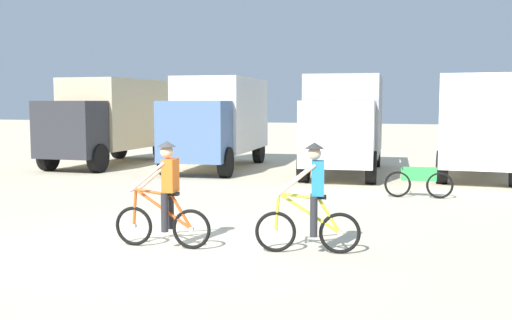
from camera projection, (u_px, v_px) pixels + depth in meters
name	position (u px, v px, depth m)	size (l,w,h in m)	color
ground_plane	(152.00, 247.00, 10.39)	(120.00, 120.00, 0.00)	beige
box_truck_tan_camper	(112.00, 117.00, 24.04)	(2.46, 6.78, 3.35)	#CCB78E
box_truck_white_box	(219.00, 118.00, 22.61)	(2.93, 6.93, 3.35)	white
box_truck_grey_hauler	(345.00, 119.00, 21.04)	(2.93, 6.93, 3.35)	#9E9EA3
box_truck_avon_van	(480.00, 119.00, 20.47)	(2.64, 6.84, 3.35)	white
cyclist_orange_shirt	(165.00, 198.00, 10.29)	(1.73, 0.52, 1.82)	black
cyclist_cowboy_hat	(311.00, 202.00, 9.92)	(1.71, 0.57, 1.82)	black
bicycle_spare	(418.00, 183.00, 15.67)	(1.73, 0.50, 0.97)	black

